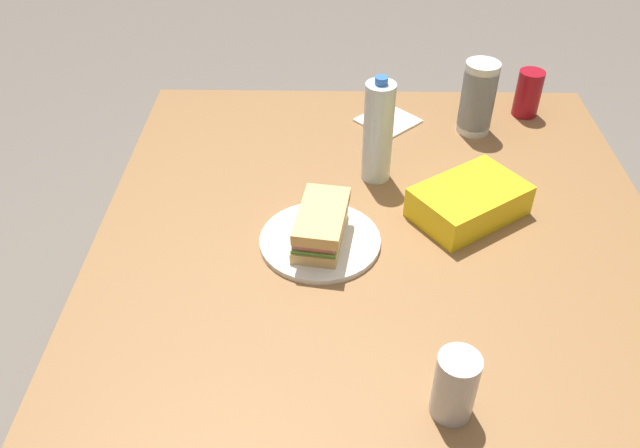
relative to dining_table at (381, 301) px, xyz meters
name	(u,v)px	position (x,y,z in m)	size (l,w,h in m)	color
dining_table	(381,301)	(0.00, 0.00, 0.00)	(1.48, 1.17, 0.72)	olive
paper_plate	(320,241)	(-0.08, -0.12, 0.08)	(0.25, 0.25, 0.01)	white
sandwich	(321,224)	(-0.08, -0.12, 0.13)	(0.19, 0.12, 0.08)	#DBB26B
soda_can_red	(528,93)	(-0.62, 0.41, 0.14)	(0.07, 0.07, 0.12)	maroon
chip_bag	(469,201)	(-0.18, 0.19, 0.11)	(0.23, 0.15, 0.07)	yellow
water_bottle_tall	(379,132)	(-0.32, 0.00, 0.20)	(0.07, 0.07, 0.25)	silver
plastic_cup_stack	(478,98)	(-0.53, 0.26, 0.17)	(0.08, 0.08, 0.18)	silver
soda_can_silver	(455,386)	(0.31, 0.09, 0.14)	(0.07, 0.07, 0.12)	silver
paper_napkin	(388,121)	(-0.57, 0.05, 0.08)	(0.13, 0.13, 0.01)	white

